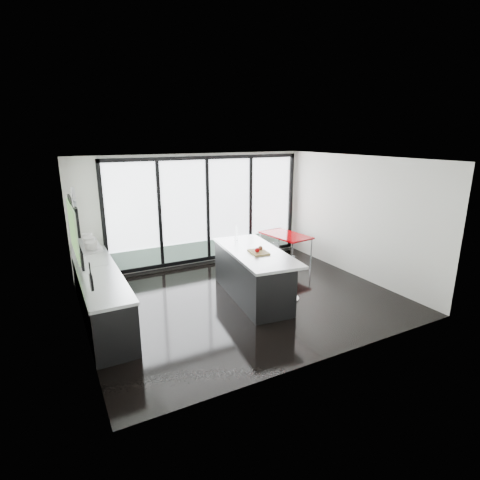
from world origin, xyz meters
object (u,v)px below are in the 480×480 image
island (251,274)px  bar_stool_near (289,284)px  red_table (285,248)px  bar_stool_far (275,265)px

island → bar_stool_near: (0.62, -0.46, -0.17)m
bar_stool_near → red_table: red_table is taller
bar_stool_far → red_table: bearing=52.5°
bar_stool_far → red_table: 1.29m
island → bar_stool_far: (1.02, 0.68, -0.19)m
bar_stool_near → bar_stool_far: bar_stool_near is taller
bar_stool_far → red_table: size_ratio=0.47×
island → bar_stool_far: size_ratio=4.03×
island → bar_stool_near: bearing=-36.9°
red_table → bar_stool_near: bearing=-122.5°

